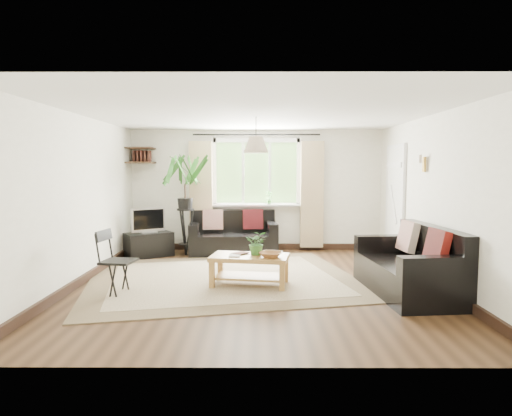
{
  "coord_description": "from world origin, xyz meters",
  "views": [
    {
      "loc": [
        0.03,
        -6.39,
        1.65
      ],
      "look_at": [
        0.0,
        0.4,
        1.05
      ],
      "focal_mm": 32.0,
      "sensor_mm": 36.0,
      "label": 1
    }
  ],
  "objects_px": {
    "sofa_right": "(408,262)",
    "coffee_table": "(250,271)",
    "tv_stand": "(149,245)",
    "sofa_back": "(233,234)",
    "palm_stand": "(185,205)",
    "folding_chair": "(119,263)"
  },
  "relations": [
    {
      "from": "sofa_back",
      "to": "sofa_right",
      "type": "height_order",
      "value": "sofa_right"
    },
    {
      "from": "palm_stand",
      "to": "folding_chair",
      "type": "bearing_deg",
      "value": -99.29
    },
    {
      "from": "coffee_table",
      "to": "folding_chair",
      "type": "height_order",
      "value": "folding_chair"
    },
    {
      "from": "tv_stand",
      "to": "folding_chair",
      "type": "bearing_deg",
      "value": -118.5
    },
    {
      "from": "sofa_right",
      "to": "coffee_table",
      "type": "relative_size",
      "value": 1.69
    },
    {
      "from": "coffee_table",
      "to": "palm_stand",
      "type": "height_order",
      "value": "palm_stand"
    },
    {
      "from": "sofa_back",
      "to": "coffee_table",
      "type": "relative_size",
      "value": 1.56
    },
    {
      "from": "tv_stand",
      "to": "palm_stand",
      "type": "relative_size",
      "value": 0.44
    },
    {
      "from": "sofa_back",
      "to": "palm_stand",
      "type": "bearing_deg",
      "value": -176.29
    },
    {
      "from": "sofa_right",
      "to": "tv_stand",
      "type": "xyz_separation_m",
      "value": [
        -4.0,
        2.5,
        -0.2
      ]
    },
    {
      "from": "sofa_right",
      "to": "coffee_table",
      "type": "xyz_separation_m",
      "value": [
        -2.08,
        0.38,
        -0.2
      ]
    },
    {
      "from": "coffee_table",
      "to": "tv_stand",
      "type": "relative_size",
      "value": 1.28
    },
    {
      "from": "sofa_back",
      "to": "coffee_table",
      "type": "bearing_deg",
      "value": -85.75
    },
    {
      "from": "sofa_right",
      "to": "folding_chair",
      "type": "distance_m",
      "value": 3.77
    },
    {
      "from": "tv_stand",
      "to": "palm_stand",
      "type": "xyz_separation_m",
      "value": [
        0.67,
        0.16,
        0.73
      ]
    },
    {
      "from": "folding_chair",
      "to": "tv_stand",
      "type": "bearing_deg",
      "value": 14.11
    },
    {
      "from": "coffee_table",
      "to": "folding_chair",
      "type": "bearing_deg",
      "value": -165.68
    },
    {
      "from": "sofa_right",
      "to": "folding_chair",
      "type": "height_order",
      "value": "same"
    },
    {
      "from": "coffee_table",
      "to": "palm_stand",
      "type": "bearing_deg",
      "value": 118.83
    },
    {
      "from": "sofa_right",
      "to": "tv_stand",
      "type": "bearing_deg",
      "value": -127.27
    },
    {
      "from": "sofa_back",
      "to": "palm_stand",
      "type": "height_order",
      "value": "palm_stand"
    },
    {
      "from": "sofa_right",
      "to": "coffee_table",
      "type": "distance_m",
      "value": 2.12
    }
  ]
}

